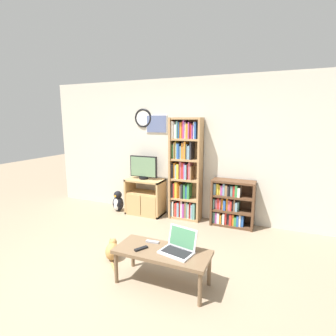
% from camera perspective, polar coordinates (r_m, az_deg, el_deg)
% --- Properties ---
extents(ground_plane, '(18.00, 18.00, 0.00)m').
position_cam_1_polar(ground_plane, '(3.35, -11.83, -23.30)').
color(ground_plane, gray).
extents(wall_back, '(5.91, 0.09, 2.60)m').
position_cam_1_polar(wall_back, '(4.98, 3.51, 4.24)').
color(wall_back, beige).
rests_on(wall_back, ground_plane).
extents(tv_stand, '(0.73, 0.42, 0.70)m').
position_cam_1_polar(tv_stand, '(5.21, -5.04, -6.24)').
color(tv_stand, tan).
rests_on(tv_stand, ground_plane).
extents(television, '(0.57, 0.18, 0.45)m').
position_cam_1_polar(television, '(5.11, -5.34, 0.08)').
color(television, black).
rests_on(television, tv_stand).
extents(bookshelf_tall, '(0.59, 0.29, 1.88)m').
position_cam_1_polar(bookshelf_tall, '(4.86, 3.67, -0.55)').
color(bookshelf_tall, tan).
rests_on(bookshelf_tall, ground_plane).
extents(bookshelf_short, '(0.73, 0.31, 0.82)m').
position_cam_1_polar(bookshelf_short, '(4.77, 13.43, -7.60)').
color(bookshelf_short, brown).
rests_on(bookshelf_short, ground_plane).
extents(coffee_table, '(1.08, 0.46, 0.41)m').
position_cam_1_polar(coffee_table, '(3.09, -1.26, -18.24)').
color(coffee_table, brown).
rests_on(coffee_table, ground_plane).
extents(laptop, '(0.41, 0.35, 0.26)m').
position_cam_1_polar(laptop, '(3.02, 2.39, -16.63)').
color(laptop, silver).
rests_on(laptop, coffee_table).
extents(remote_near_laptop, '(0.16, 0.06, 0.02)m').
position_cam_1_polar(remote_near_laptop, '(3.24, -3.40, -15.73)').
color(remote_near_laptop, '#99999E').
rests_on(remote_near_laptop, coffee_table).
extents(remote_far_from_laptop, '(0.12, 0.16, 0.02)m').
position_cam_1_polar(remote_far_from_laptop, '(3.10, -5.85, -17.04)').
color(remote_far_from_laptop, black).
rests_on(remote_far_from_laptop, coffee_table).
extents(cat, '(0.37, 0.41, 0.28)m').
position_cam_1_polar(cat, '(3.75, -11.98, -17.17)').
color(cat, '#B78447').
rests_on(cat, ground_plane).
extents(penguin_figurine, '(0.23, 0.20, 0.42)m').
position_cam_1_polar(penguin_figurine, '(5.49, -10.87, -7.26)').
color(penguin_figurine, black).
rests_on(penguin_figurine, ground_plane).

